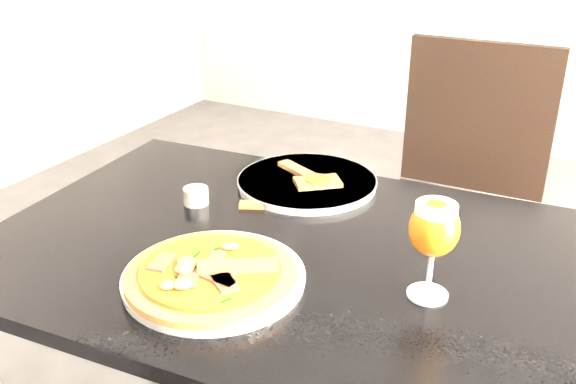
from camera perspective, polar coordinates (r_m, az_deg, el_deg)
The scene contains 9 objects.
dining_table at distance 1.29m, azimuth 0.47°, elevation -8.38°, with size 1.25×0.88×0.75m.
chair_far at distance 1.97m, azimuth 15.02°, elevation -0.71°, with size 0.47×0.47×0.99m.
plate_main at distance 1.14m, azimuth -6.59°, elevation -7.61°, with size 0.32×0.32×0.02m, color white.
pizza at distance 1.12m, azimuth -6.78°, elevation -7.16°, with size 0.30×0.30×0.03m.
plate_second at distance 1.50m, azimuth 1.70°, elevation 0.89°, with size 0.32×0.32×0.02m, color white.
crust_scraps at distance 1.49m, azimuth 2.06°, elevation 1.28°, with size 0.19×0.14×0.01m.
loose_crust at distance 1.40m, azimuth -1.89°, elevation -1.16°, with size 0.12×0.03×0.01m, color #945D23.
sauce_cup at distance 1.42m, azimuth -8.19°, elevation -0.27°, with size 0.06×0.06×0.04m.
beer_glass at distance 1.06m, azimuth 12.87°, elevation -3.25°, with size 0.08×0.08×0.18m.
Camera 1 is at (0.21, -0.76, 1.37)m, focal length 40.00 mm.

